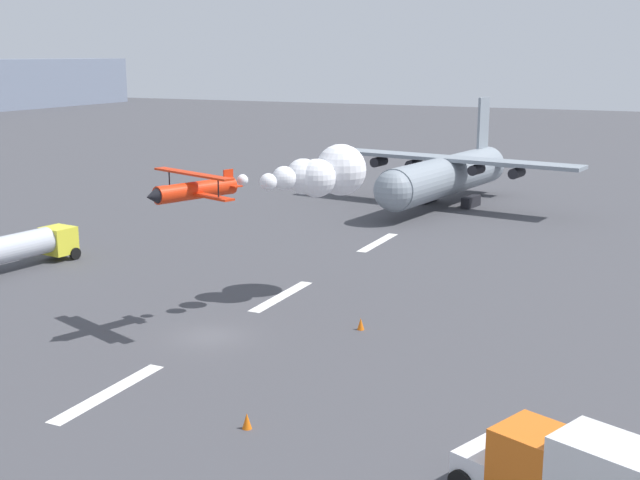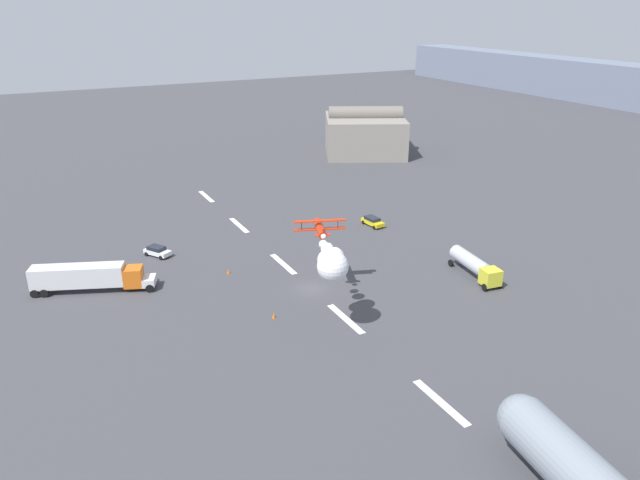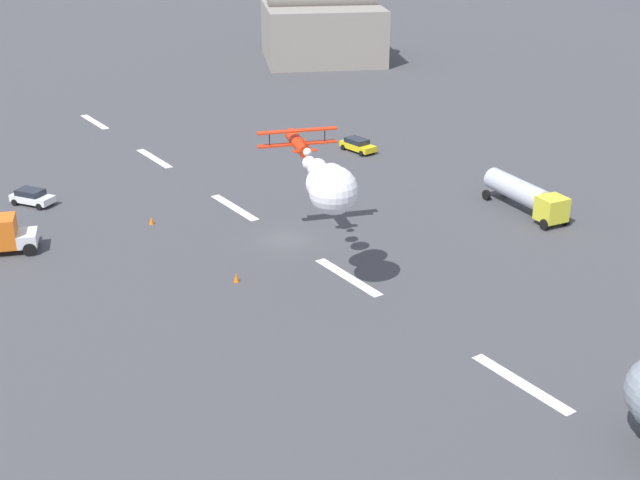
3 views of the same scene
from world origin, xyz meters
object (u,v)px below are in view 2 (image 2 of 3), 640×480
(fuel_tanker_truck, at_px, (475,265))
(followme_car_yellow, at_px, (157,251))
(airport_staff_sedan, at_px, (373,221))
(traffic_cone_far, at_px, (274,315))
(semi_truck_orange, at_px, (89,276))
(stunt_biplane_red, at_px, (330,259))
(traffic_cone_near, at_px, (229,271))

(fuel_tanker_truck, bearing_deg, followme_car_yellow, -126.72)
(airport_staff_sedan, distance_m, traffic_cone_far, 35.68)
(semi_truck_orange, xyz_separation_m, airport_staff_sedan, (-3.79, 46.91, -1.33))
(airport_staff_sedan, bearing_deg, semi_truck_orange, -85.39)
(traffic_cone_far, bearing_deg, stunt_biplane_red, 48.87)
(stunt_biplane_red, bearing_deg, airport_staff_sedan, 139.35)
(airport_staff_sedan, distance_m, traffic_cone_near, 29.57)
(fuel_tanker_truck, xyz_separation_m, followme_car_yellow, (-28.16, -37.75, -0.94))
(stunt_biplane_red, bearing_deg, semi_truck_orange, -133.42)
(fuel_tanker_truck, distance_m, traffic_cone_far, 29.87)
(airport_staff_sedan, xyz_separation_m, traffic_cone_far, (21.94, -28.13, -0.44))
(followme_car_yellow, relative_size, traffic_cone_near, 6.03)
(traffic_cone_near, height_order, traffic_cone_far, same)
(followme_car_yellow, bearing_deg, traffic_cone_far, 17.14)
(fuel_tanker_truck, bearing_deg, semi_truck_orange, -112.79)
(fuel_tanker_truck, distance_m, followme_car_yellow, 47.11)
(fuel_tanker_truck, xyz_separation_m, traffic_cone_near, (-17.06, -30.32, -1.38))
(semi_truck_orange, bearing_deg, stunt_biplane_red, 46.58)
(traffic_cone_near, bearing_deg, semi_truck_orange, -100.36)
(semi_truck_orange, bearing_deg, fuel_tanker_truck, 67.21)
(airport_staff_sedan, bearing_deg, traffic_cone_far, -52.05)
(followme_car_yellow, height_order, traffic_cone_far, followme_car_yellow)
(stunt_biplane_red, xyz_separation_m, semi_truck_orange, (-22.79, -24.08, -6.53))
(stunt_biplane_red, relative_size, semi_truck_orange, 1.04)
(airport_staff_sedan, bearing_deg, followme_car_yellow, -96.30)
(stunt_biplane_red, relative_size, fuel_tanker_truck, 1.63)
(stunt_biplane_red, xyz_separation_m, traffic_cone_near, (-19.46, -5.88, -8.30))
(airport_staff_sedan, xyz_separation_m, traffic_cone_near, (7.11, -28.70, -0.44))
(semi_truck_orange, height_order, traffic_cone_far, semi_truck_orange)
(airport_staff_sedan, height_order, traffic_cone_far, airport_staff_sedan)
(stunt_biplane_red, xyz_separation_m, fuel_tanker_truck, (-2.40, 24.45, -6.92))
(fuel_tanker_truck, xyz_separation_m, traffic_cone_far, (-2.24, -29.76, -1.38))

